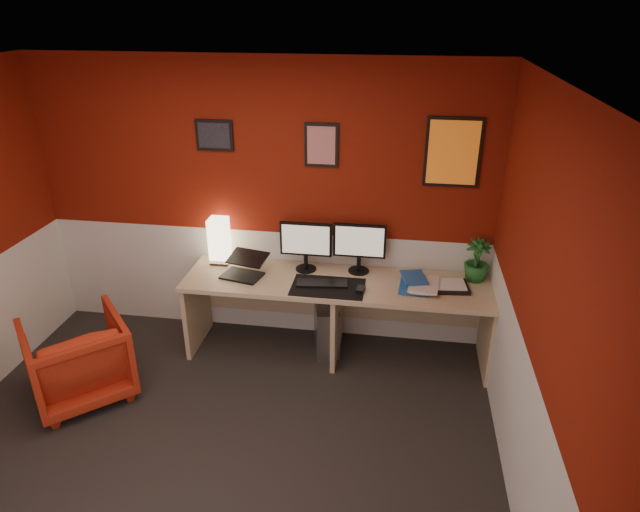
# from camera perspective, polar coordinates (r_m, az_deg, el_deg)

# --- Properties ---
(ground) EXTENTS (4.00, 3.50, 0.01)m
(ground) POSITION_cam_1_polar(r_m,az_deg,el_deg) (4.12, -11.55, -20.15)
(ground) COLOR black
(ground) RESTS_ON ground
(ceiling) EXTENTS (4.00, 3.50, 0.01)m
(ceiling) POSITION_cam_1_polar(r_m,az_deg,el_deg) (2.95, -15.86, 16.58)
(ceiling) COLOR white
(ceiling) RESTS_ON ground
(wall_back) EXTENTS (4.00, 0.01, 2.50)m
(wall_back) POSITION_cam_1_polar(r_m,az_deg,el_deg) (4.87, -6.05, 5.29)
(wall_back) COLOR maroon
(wall_back) RESTS_ON ground
(wall_right) EXTENTS (0.01, 3.50, 2.50)m
(wall_right) POSITION_cam_1_polar(r_m,az_deg,el_deg) (3.24, 21.96, -7.36)
(wall_right) COLOR maroon
(wall_right) RESTS_ON ground
(wainscot_back) EXTENTS (4.00, 0.01, 1.00)m
(wainscot_back) POSITION_cam_1_polar(r_m,az_deg,el_deg) (5.17, -5.69, -2.57)
(wainscot_back) COLOR silver
(wainscot_back) RESTS_ON ground
(wainscot_right) EXTENTS (0.01, 3.50, 1.00)m
(wainscot_right) POSITION_cam_1_polar(r_m,az_deg,el_deg) (3.68, 19.93, -17.29)
(wainscot_right) COLOR silver
(wainscot_right) RESTS_ON ground
(desk) EXTENTS (2.60, 0.65, 0.73)m
(desk) POSITION_cam_1_polar(r_m,az_deg,el_deg) (4.83, 1.75, -6.46)
(desk) COLOR tan
(desk) RESTS_ON ground
(shoji_lamp) EXTENTS (0.16, 0.16, 0.40)m
(shoji_lamp) POSITION_cam_1_polar(r_m,az_deg,el_deg) (4.97, -10.34, 1.45)
(shoji_lamp) COLOR #FFE5B2
(shoji_lamp) RESTS_ON desk
(laptop) EXTENTS (0.37, 0.30, 0.22)m
(laptop) POSITION_cam_1_polar(r_m,az_deg,el_deg) (4.72, -8.12, -0.93)
(laptop) COLOR black
(laptop) RESTS_ON desk
(monitor_left) EXTENTS (0.45, 0.06, 0.58)m
(monitor_left) POSITION_cam_1_polar(r_m,az_deg,el_deg) (4.72, -1.50, 1.74)
(monitor_left) COLOR black
(monitor_left) RESTS_ON desk
(monitor_right) EXTENTS (0.45, 0.06, 0.58)m
(monitor_right) POSITION_cam_1_polar(r_m,az_deg,el_deg) (4.69, 4.10, 1.56)
(monitor_right) COLOR black
(monitor_right) RESTS_ON desk
(desk_mat) EXTENTS (0.60, 0.38, 0.01)m
(desk_mat) POSITION_cam_1_polar(r_m,az_deg,el_deg) (4.55, 0.82, -3.21)
(desk_mat) COLOR black
(desk_mat) RESTS_ON desk
(keyboard) EXTENTS (0.43, 0.18, 0.02)m
(keyboard) POSITION_cam_1_polar(r_m,az_deg,el_deg) (4.58, 0.21, -2.83)
(keyboard) COLOR black
(keyboard) RESTS_ON desk_mat
(mouse) EXTENTS (0.08, 0.11, 0.03)m
(mouse) POSITION_cam_1_polar(r_m,az_deg,el_deg) (4.49, 4.22, -3.45)
(mouse) COLOR black
(mouse) RESTS_ON desk_mat
(book_bottom) EXTENTS (0.24, 0.31, 0.03)m
(book_bottom) POSITION_cam_1_polar(r_m,az_deg,el_deg) (4.60, 8.20, -2.99)
(book_bottom) COLOR #22569D
(book_bottom) RESTS_ON desk
(book_middle) EXTENTS (0.27, 0.35, 0.02)m
(book_middle) POSITION_cam_1_polar(r_m,az_deg,el_deg) (4.59, 9.20, -2.76)
(book_middle) COLOR silver
(book_middle) RESTS_ON book_bottom
(book_top) EXTENTS (0.24, 0.29, 0.02)m
(book_top) POSITION_cam_1_polar(r_m,az_deg,el_deg) (4.61, 8.51, -2.27)
(book_top) COLOR #22569D
(book_top) RESTS_ON book_middle
(zen_tray) EXTENTS (0.37, 0.28, 0.03)m
(zen_tray) POSITION_cam_1_polar(r_m,az_deg,el_deg) (4.65, 12.92, -3.07)
(zen_tray) COLOR black
(zen_tray) RESTS_ON desk
(potted_plant) EXTENTS (0.23, 0.23, 0.37)m
(potted_plant) POSITION_cam_1_polar(r_m,az_deg,el_deg) (4.76, 15.89, -0.43)
(potted_plant) COLOR #19591E
(potted_plant) RESTS_ON desk
(pc_tower) EXTENTS (0.29, 0.48, 0.45)m
(pc_tower) POSITION_cam_1_polar(r_m,az_deg,el_deg) (4.99, 0.70, -7.16)
(pc_tower) COLOR #99999E
(pc_tower) RESTS_ON ground
(armchair) EXTENTS (1.02, 1.02, 0.67)m
(armchair) POSITION_cam_1_polar(r_m,az_deg,el_deg) (4.78, -23.71, -9.69)
(armchair) COLOR #B42D17
(armchair) RESTS_ON ground
(art_left) EXTENTS (0.32, 0.02, 0.26)m
(art_left) POSITION_cam_1_polar(r_m,az_deg,el_deg) (4.79, -10.84, 12.15)
(art_left) COLOR black
(art_left) RESTS_ON wall_back
(art_center) EXTENTS (0.28, 0.02, 0.36)m
(art_center) POSITION_cam_1_polar(r_m,az_deg,el_deg) (4.59, 0.15, 11.38)
(art_center) COLOR red
(art_center) RESTS_ON wall_back
(art_right) EXTENTS (0.44, 0.02, 0.56)m
(art_right) POSITION_cam_1_polar(r_m,az_deg,el_deg) (4.57, 13.56, 10.35)
(art_right) COLOR orange
(art_right) RESTS_ON wall_back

